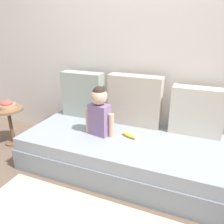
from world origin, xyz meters
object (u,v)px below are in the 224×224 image
object	(u,v)px
throw_pillow_right	(197,111)
fruit_bowl	(7,105)
couch	(123,153)
banana	(129,135)
throw_pillow_left	(83,95)
side_table	(9,117)
throw_pillow_center	(135,101)
toddler	(99,110)

from	to	relation	value
throw_pillow_right	fruit_bowl	world-z (taller)	throw_pillow_right
couch	banana	size ratio (longest dim) A/B	12.12
couch	throw_pillow_left	distance (m)	0.85
banana	side_table	world-z (taller)	side_table
couch	side_table	distance (m)	1.46
throw_pillow_left	banana	xyz separation A→B (m)	(0.69, -0.33, -0.25)
banana	throw_pillow_right	bearing A→B (deg)	29.05
fruit_bowl	couch	bearing A→B (deg)	1.46
couch	banana	world-z (taller)	banana
throw_pillow_center	side_table	world-z (taller)	throw_pillow_center
throw_pillow_left	throw_pillow_right	world-z (taller)	throw_pillow_left
toddler	fruit_bowl	bearing A→B (deg)	-179.51
throw_pillow_left	toddler	xyz separation A→B (m)	(0.39, -0.38, -0.01)
throw_pillow_left	toddler	world-z (taller)	throw_pillow_left
throw_pillow_right	toddler	world-z (taller)	toddler
couch	throw_pillow_left	xyz separation A→B (m)	(-0.64, 0.35, 0.45)
throw_pillow_left	throw_pillow_right	size ratio (longest dim) A/B	1.06
couch	toddler	bearing A→B (deg)	-173.83
couch	throw_pillow_right	distance (m)	0.84
side_table	fruit_bowl	world-z (taller)	fruit_bowl
throw_pillow_left	throw_pillow_center	size ratio (longest dim) A/B	0.93
throw_pillow_center	banana	size ratio (longest dim) A/B	3.37
side_table	throw_pillow_right	bearing A→B (deg)	10.52
banana	fruit_bowl	world-z (taller)	fruit_bowl
throw_pillow_right	banana	size ratio (longest dim) A/B	2.97
toddler	fruit_bowl	distance (m)	1.21
toddler	banana	world-z (taller)	toddler
couch	toddler	size ratio (longest dim) A/B	4.11
throw_pillow_center	throw_pillow_right	bearing A→B (deg)	0.00
toddler	couch	bearing A→B (deg)	6.17
couch	throw_pillow_left	world-z (taller)	throw_pillow_left
throw_pillow_center	banana	world-z (taller)	throw_pillow_center
throw_pillow_right	fruit_bowl	bearing A→B (deg)	-169.48
banana	toddler	bearing A→B (deg)	-170.48
throw_pillow_center	fruit_bowl	size ratio (longest dim) A/B	2.86
throw_pillow_center	fruit_bowl	bearing A→B (deg)	-165.03
throw_pillow_right	couch	bearing A→B (deg)	-151.22
fruit_bowl	toddler	bearing A→B (deg)	0.49
couch	toddler	world-z (taller)	toddler
toddler	fruit_bowl	xyz separation A→B (m)	(-1.20, -0.01, -0.10)
couch	throw_pillow_center	size ratio (longest dim) A/B	3.60
side_table	fruit_bowl	distance (m)	0.15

